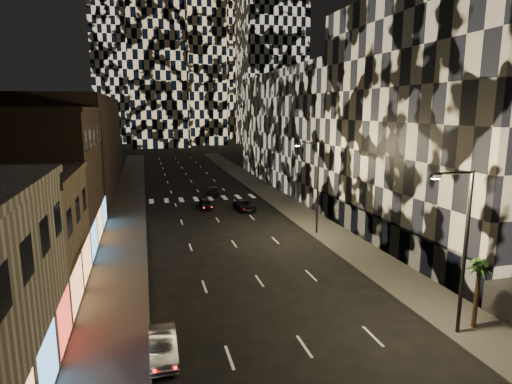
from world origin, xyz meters
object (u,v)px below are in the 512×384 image
streetlight_near (462,242)px  streetlight_far (316,181)px  car_dark_oncoming (213,191)px  palm_tree (479,272)px  car_silver_parked (163,346)px  car_dark_rightlane (245,206)px  car_dark_midlane (206,204)px

streetlight_near → streetlight_far: (0.00, 20.00, 0.00)m
streetlight_near → car_dark_oncoming: size_ratio=2.07×
palm_tree → streetlight_near: bearing=-170.8°
car_silver_parked → streetlight_far: bearing=49.5°
streetlight_far → car_dark_rightlane: bearing=110.4°
streetlight_near → car_silver_parked: (-15.55, 1.80, -4.72)m
car_silver_parked → streetlight_near: bearing=-6.6°
car_dark_midlane → palm_tree: 35.25m
car_silver_parked → car_dark_midlane: car_silver_parked is taller
streetlight_far → car_dark_oncoming: (-6.63, 22.13, -4.72)m
streetlight_near → car_dark_rightlane: 32.33m
car_dark_midlane → palm_tree: palm_tree is taller
streetlight_far → palm_tree: bearing=-85.6°
streetlight_near → streetlight_far: 20.00m
streetlight_near → palm_tree: streetlight_near is taller
car_dark_oncoming → palm_tree: (8.15, -41.88, 2.81)m
streetlight_near → car_dark_rightlane: streetlight_near is taller
streetlight_far → car_silver_parked: streetlight_far is taller
car_silver_parked → car_dark_oncoming: bearing=77.5°
streetlight_far → car_dark_rightlane: streetlight_far is taller
car_dark_rightlane → car_dark_midlane: bearing=150.2°
car_dark_rightlane → palm_tree: 32.11m
car_silver_parked → car_dark_rightlane: 31.91m
car_dark_oncoming → streetlight_far: bearing=114.7°
palm_tree → car_dark_midlane: bearing=107.2°
streetlight_far → car_silver_parked: 24.40m
car_silver_parked → car_dark_oncoming: size_ratio=0.88×
streetlight_near → car_dark_rightlane: bearing=97.8°
streetlight_far → car_dark_oncoming: streetlight_far is taller
car_silver_parked → car_dark_oncoming: (8.93, 40.33, 0.00)m
streetlight_near → car_dark_oncoming: (-6.63, 42.13, -4.72)m
streetlight_near → car_dark_midlane: size_ratio=2.47×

